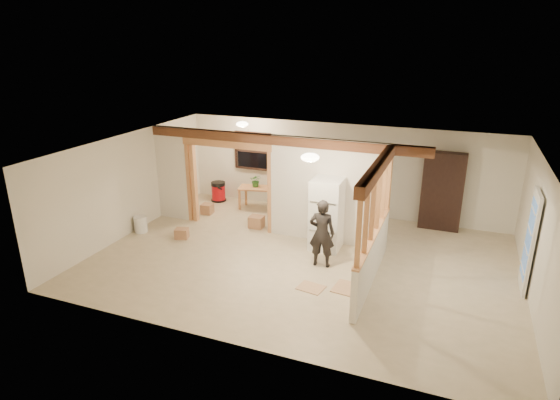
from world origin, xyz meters
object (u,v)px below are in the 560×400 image
at_px(refrigerator, 327,214).
at_px(bookshelf, 442,191).
at_px(work_table, 258,198).
at_px(shop_vac, 218,191).
at_px(woman, 322,233).

distance_m(refrigerator, bookshelf, 3.25).
height_order(work_table, shop_vac, work_table).
bearing_deg(bookshelf, work_table, -175.21).
relative_size(refrigerator, shop_vac, 2.80).
xyz_separation_m(woman, bookshelf, (2.22, 3.10, 0.25)).
bearing_deg(bookshelf, shop_vac, -178.34).
distance_m(work_table, shop_vac, 1.42).
relative_size(woman, bookshelf, 0.75).
distance_m(woman, work_table, 3.82).
bearing_deg(bookshelf, woman, -125.66).
relative_size(refrigerator, woman, 1.12).
height_order(work_table, bookshelf, bookshelf).
bearing_deg(shop_vac, work_table, -9.26).
xyz_separation_m(refrigerator, shop_vac, (-3.92, 2.03, -0.54)).
bearing_deg(shop_vac, refrigerator, -27.31).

